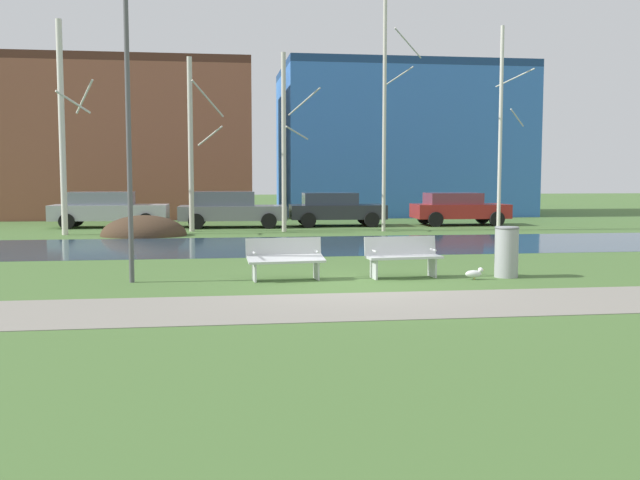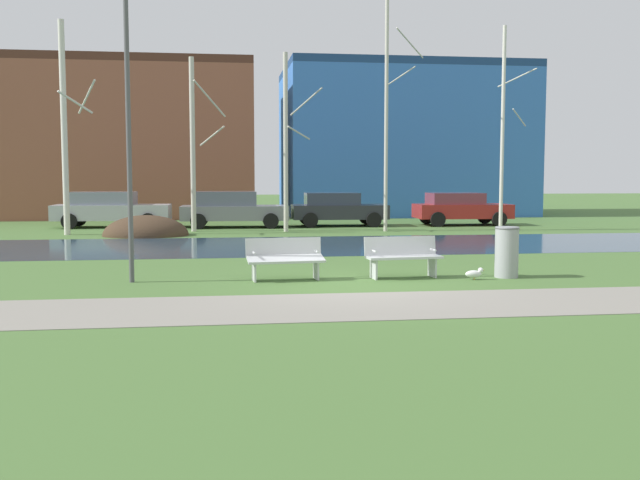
{
  "view_description": "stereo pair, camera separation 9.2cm",
  "coord_description": "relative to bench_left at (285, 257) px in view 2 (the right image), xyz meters",
  "views": [
    {
      "loc": [
        -2.65,
        -14.0,
        2.17
      ],
      "look_at": [
        -0.44,
        1.62,
        0.77
      ],
      "focal_mm": 40.67,
      "sensor_mm": 36.0,
      "label": 1
    },
    {
      "loc": [
        -2.56,
        -14.01,
        2.17
      ],
      "look_at": [
        -0.44,
        1.62,
        0.77
      ],
      "focal_mm": 40.67,
      "sensor_mm": 36.0,
      "label": 2
    }
  ],
  "objects": [
    {
      "name": "parked_wagon_fourth_red",
      "position": [
        9.09,
        15.72,
        0.29
      ],
      "size": [
        4.14,
        2.2,
        1.42
      ],
      "color": "maroon",
      "rests_on": "ground"
    },
    {
      "name": "birch_center_right",
      "position": [
        9.69,
        12.49,
        3.58
      ],
      "size": [
        1.35,
        2.2,
        7.98
      ],
      "color": "beige",
      "rests_on": "ground"
    },
    {
      "name": "trash_bin",
      "position": [
        4.73,
        -0.24,
        0.09
      ],
      "size": [
        0.52,
        0.52,
        1.09
      ],
      "color": "#999B9E",
      "rests_on": "ground"
    },
    {
      "name": "bench_left",
      "position": [
        0.0,
        0.0,
        0.0
      ],
      "size": [
        1.64,
        0.7,
        0.87
      ],
      "color": "silver",
      "rests_on": "ground"
    },
    {
      "name": "building_brick_low",
      "position": [
        -7.69,
        24.85,
        3.56
      ],
      "size": [
        16.05,
        7.38,
        8.06
      ],
      "color": "brown",
      "rests_on": "ground"
    },
    {
      "name": "bench_right",
      "position": [
        2.52,
        -0.0,
        0.0
      ],
      "size": [
        1.64,
        0.7,
        0.87
      ],
      "color": "silver",
      "rests_on": "ground"
    },
    {
      "name": "river_band",
      "position": [
        1.27,
        7.42,
        -0.47
      ],
      "size": [
        80.0,
        6.4,
        0.01
      ],
      "primitive_type": "cube",
      "color": "#284256",
      "rests_on": "ground"
    },
    {
      "name": "building_blue_store",
      "position": [
        8.85,
        25.51,
        3.63
      ],
      "size": [
        13.18,
        8.73,
        8.2
      ],
      "color": "#3870C6",
      "rests_on": "ground"
    },
    {
      "name": "streetlamp",
      "position": [
        -3.13,
        0.09,
        3.53
      ],
      "size": [
        0.32,
        0.32,
        6.11
      ],
      "color": "#4C4C51",
      "rests_on": "ground"
    },
    {
      "name": "birch_left",
      "position": [
        -2.34,
        13.7,
        2.96
      ],
      "size": [
        1.39,
        2.53,
        6.72
      ],
      "color": "#BCB7A8",
      "rests_on": "ground"
    },
    {
      "name": "birch_center",
      "position": [
        5.09,
        12.74,
        4.29
      ],
      "size": [
        1.5,
        2.52,
        9.34
      ],
      "color": "#BCB7A8",
      "rests_on": "ground"
    },
    {
      "name": "parked_van_nearest_silver",
      "position": [
        -5.97,
        16.39,
        0.32
      ],
      "size": [
        4.82,
        2.03,
        1.5
      ],
      "color": "#B2B5BC",
      "rests_on": "ground"
    },
    {
      "name": "seagull",
      "position": [
        3.93,
        -0.5,
        -0.34
      ],
      "size": [
        0.42,
        0.16,
        0.25
      ],
      "color": "white",
      "rests_on": "ground"
    },
    {
      "name": "paved_path_strip",
      "position": [
        1.27,
        -3.19,
        -0.47
      ],
      "size": [
        60.0,
        2.57,
        0.01
      ],
      "primitive_type": "cube",
      "color": "gray",
      "rests_on": "ground"
    },
    {
      "name": "birch_center_left",
      "position": [
        1.22,
        13.13,
        3.03
      ],
      "size": [
        1.51,
        2.34,
        6.87
      ],
      "color": "#BCB7A8",
      "rests_on": "ground"
    },
    {
      "name": "soil_mound",
      "position": [
        -4.04,
        11.91,
        -0.47
      ],
      "size": [
        3.08,
        2.61,
        1.49
      ],
      "primitive_type": "ellipsoid",
      "color": "#423021",
      "rests_on": "ground"
    },
    {
      "name": "ground_plane",
      "position": [
        1.27,
        9.07,
        -0.47
      ],
      "size": [
        120.0,
        120.0,
        0.0
      ],
      "primitive_type": "plane",
      "color": "#476B33"
    },
    {
      "name": "parked_hatch_third_dark",
      "position": [
        3.65,
        15.96,
        0.29
      ],
      "size": [
        4.13,
        2.2,
        1.44
      ],
      "color": "#282B30",
      "rests_on": "ground"
    },
    {
      "name": "birch_far_left",
      "position": [
        -6.91,
        12.64,
        3.47
      ],
      "size": [
        1.29,
        2.19,
        7.77
      ],
      "color": "beige",
      "rests_on": "ground"
    },
    {
      "name": "parked_sedan_second_grey",
      "position": [
        -0.86,
        15.71,
        0.32
      ],
      "size": [
        4.52,
        2.17,
        1.51
      ],
      "color": "slate",
      "rests_on": "ground"
    }
  ]
}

